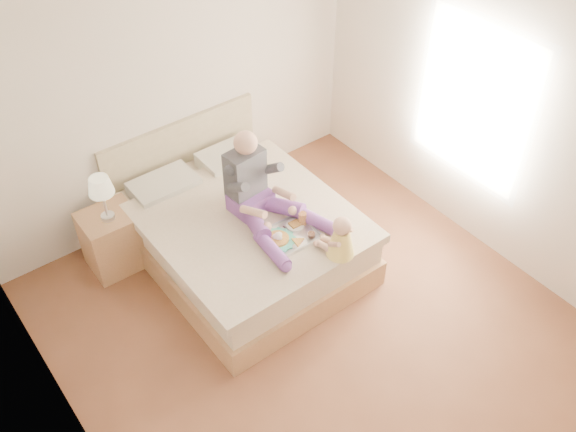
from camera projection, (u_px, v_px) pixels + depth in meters
room at (323, 187)px, 4.64m from camera, size 4.02×4.22×2.71m
bed at (239, 230)px, 6.04m from camera, size 1.70×2.18×1.00m
nightstand at (113, 240)px, 5.95m from camera, size 0.51×0.45×0.61m
lamp at (101, 188)px, 5.49m from camera, size 0.23×0.23×0.46m
adult at (259, 194)px, 5.60m from camera, size 0.71×1.04×0.84m
tray at (287, 234)px, 5.52m from camera, size 0.50×0.40×0.14m
baby at (340, 239)px, 5.29m from camera, size 0.28×0.36×0.40m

